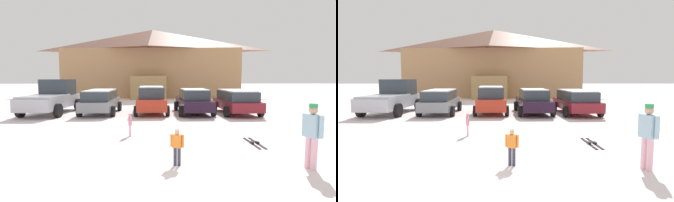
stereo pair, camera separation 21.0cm
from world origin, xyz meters
The scene contains 10 objects.
ski_lodge centered at (-0.77, 27.10, 3.95)m, with size 20.20×10.05×7.79m.
parked_grey_wagon centered at (-3.56, 12.18, 0.83)m, with size 2.20×4.33×1.51m.
parked_red_sedan centered at (-0.38, 12.25, 0.86)m, with size 2.24×4.33×1.72m.
parked_black_sedan centered at (2.28, 12.12, 0.80)m, with size 2.31×4.55×1.56m.
parked_maroon_van centered at (4.95, 11.96, 0.82)m, with size 2.39×4.57×1.50m.
pickup_truck centered at (-6.66, 12.54, 0.99)m, with size 2.56×5.37×2.15m.
skier_child_in_pink_snowsuit centered at (-0.98, 5.84, 0.50)m, with size 0.16×0.33×0.89m.
skier_adult_in_blue_parka centered at (4.03, 2.09, 0.94)m, with size 0.35×0.60×1.67m.
skier_child_in_orange_jacket centered at (0.65, 2.42, 0.56)m, with size 0.35×0.21×0.99m.
pair_of_skis centered at (3.50, 4.64, 0.02)m, with size 0.33×1.59×0.08m.
Camera 2 is at (0.45, -4.27, 2.34)m, focal length 28.00 mm.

